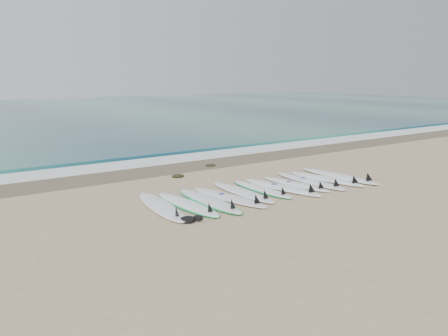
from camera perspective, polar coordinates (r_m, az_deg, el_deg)
ground at (r=11.97m, az=4.97°, el=-3.02°), size 120.00×120.00×0.00m
ocean at (r=42.16m, az=-24.63°, el=6.54°), size 120.00×55.00×0.03m
wet_sand_band at (r=15.27m, az=-4.87°, el=0.22°), size 120.00×1.80×0.01m
foam_band at (r=16.47m, az=-7.30°, el=1.07°), size 120.00×1.40×0.04m
wave_crest at (r=17.79m, az=-9.54°, el=1.89°), size 120.00×1.00×0.10m
surfboard_0 at (r=10.40m, az=-8.13°, el=-5.01°), size 0.89×2.82×0.35m
surfboard_1 at (r=10.55m, az=-4.75°, el=-4.76°), size 0.76×2.60×0.33m
surfboard_2 at (r=10.81m, az=-1.84°, el=-4.31°), size 0.65×2.71×0.34m
surfboard_3 at (r=11.08m, az=0.84°, el=-3.87°), size 0.96×2.67×0.34m
surfboard_4 at (r=11.59m, az=2.60°, el=-3.18°), size 0.56×2.62×0.33m
surfboard_5 at (r=11.99m, az=5.02°, el=-2.77°), size 0.59×2.37×0.30m
surfboard_6 at (r=12.20m, az=7.77°, el=-2.51°), size 0.98×2.77×0.35m
surfboard_7 at (r=12.64m, az=9.53°, el=-2.09°), size 0.79×2.43×0.31m
surfboard_8 at (r=13.06m, az=11.35°, el=-1.69°), size 0.57×2.72×0.35m
surfboard_9 at (r=13.46m, az=13.40°, el=-1.39°), size 0.90×2.68×0.34m
surfboard_10 at (r=13.91m, az=15.02°, el=-1.03°), size 0.73×2.90×0.37m
seaweed_near at (r=13.66m, az=-6.04°, el=-1.02°), size 0.41×0.32×0.08m
seaweed_far at (r=15.26m, az=-1.76°, el=0.37°), size 0.38×0.30×0.07m
leash_coil at (r=9.46m, az=-4.43°, el=-6.71°), size 0.46×0.36×0.11m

